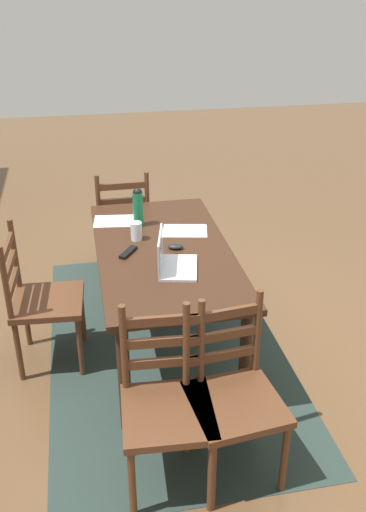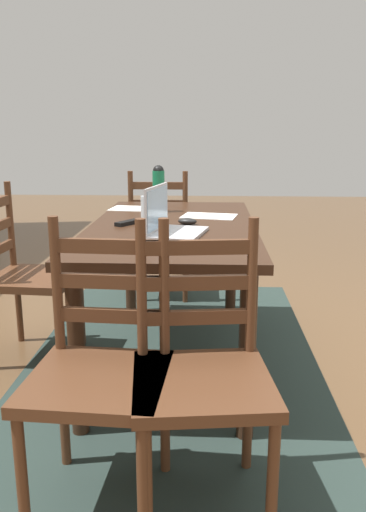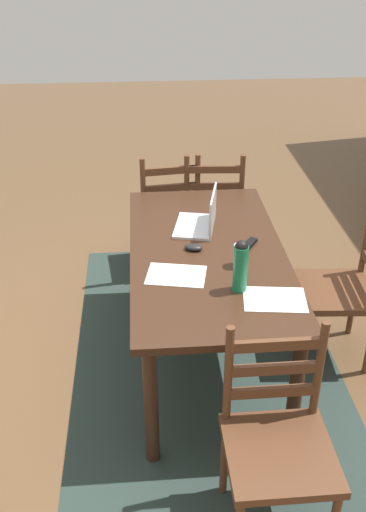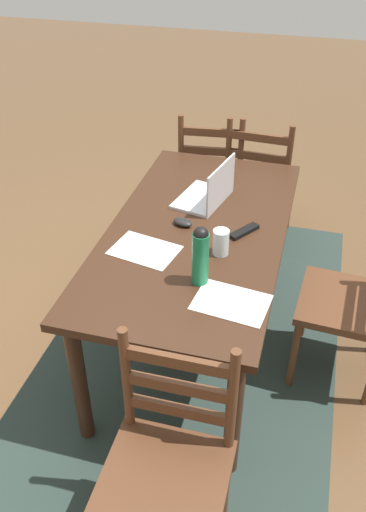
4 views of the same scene
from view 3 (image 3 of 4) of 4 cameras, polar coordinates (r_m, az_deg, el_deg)
ground_plane at (r=3.59m, az=2.17°, el=-9.99°), size 14.00×14.00×0.00m
area_rug at (r=3.59m, az=2.17°, el=-9.96°), size 2.68×1.56×0.01m
dining_table at (r=3.21m, az=2.39°, el=-0.98°), size 1.62×0.84×0.76m
chair_left_far at (r=4.28m, az=2.86°, el=4.49°), size 0.47×0.47×0.95m
chair_far_head at (r=3.49m, az=15.41°, el=-3.19°), size 0.47×0.47×0.95m
chair_left_near at (r=4.25m, az=-1.57°, el=4.34°), size 0.49×0.49×0.95m
chair_right_far at (r=2.52m, az=9.31°, el=-17.79°), size 0.44×0.44×0.95m
laptop at (r=3.37m, az=1.93°, el=3.65°), size 0.36×0.28×0.23m
water_bottle at (r=2.77m, az=5.70°, el=-0.88°), size 0.07×0.07×0.27m
drinking_glass at (r=3.00m, az=5.69°, el=0.05°), size 0.07×0.07×0.12m
computer_mouse at (r=3.15m, az=1.04°, el=0.86°), size 0.08×0.11×0.03m
tv_remote at (r=3.21m, az=6.41°, el=1.04°), size 0.17×0.13×0.02m
paper_stack_left at (r=2.94m, az=-0.68°, el=-1.90°), size 0.26×0.33×0.00m
paper_stack_right at (r=2.79m, az=9.03°, el=-4.25°), size 0.25×0.32×0.00m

